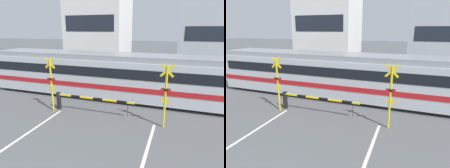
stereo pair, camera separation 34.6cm
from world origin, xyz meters
The scene contains 9 objects.
rail_track_near centered at (0.00, 10.57, 0.04)m, with size 50.00×0.10×0.08m.
rail_track_far centered at (0.00, 12.01, 0.04)m, with size 50.00×0.10×0.08m.
commuter_train centered at (0.24, 11.29, 1.71)m, with size 20.70×2.96×3.20m.
crossing_barrier_near centered at (-1.69, 7.99, 0.78)m, with size 4.92×0.20×1.10m.
crossing_barrier_far centered at (1.69, 14.10, 0.78)m, with size 4.92×0.20×1.10m.
crossing_signal_left centered at (-3.31, 7.65, 1.83)m, with size 0.68×0.15×3.32m.
crossing_signal_right centered at (3.31, 7.65, 1.83)m, with size 0.68×0.15×3.32m.
building_left_of_street centered at (-7.46, 25.35, 5.01)m, with size 7.99×6.84×10.03m.
building_right_of_street centered at (7.40, 25.35, 3.95)m, with size 7.88×6.84×7.90m.
Camera 1 is at (3.84, -2.04, 4.92)m, focal length 32.00 mm.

